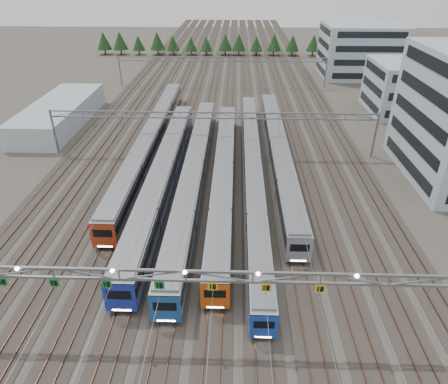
{
  "coord_description": "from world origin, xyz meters",
  "views": [
    {
      "loc": [
        4.01,
        -25.12,
        29.97
      ],
      "look_at": [
        2.55,
        20.59,
        3.5
      ],
      "focal_mm": 32.0,
      "sensor_mm": 36.0,
      "label": 1
    }
  ],
  "objects_px": {
    "train_a": "(152,138)",
    "depot_bldg_mid": "(404,87)",
    "train_f": "(278,151)",
    "depot_bldg_north": "(360,50)",
    "gantry_mid": "(213,120)",
    "gantry_far": "(222,63)",
    "train_d": "(224,172)",
    "gantry_near": "(185,279)",
    "train_e": "(253,166)",
    "train_b": "(164,173)",
    "train_c": "(195,170)",
    "west_shed": "(60,113)"
  },
  "relations": [
    {
      "from": "train_e",
      "to": "train_d",
      "type": "bearing_deg",
      "value": -150.38
    },
    {
      "from": "train_e",
      "to": "depot_bldg_mid",
      "type": "xyz_separation_m",
      "value": [
        34.62,
        33.41,
        3.64
      ]
    },
    {
      "from": "west_shed",
      "to": "depot_bldg_mid",
      "type": "bearing_deg",
      "value": 7.96
    },
    {
      "from": "train_f",
      "to": "train_c",
      "type": "bearing_deg",
      "value": -150.21
    },
    {
      "from": "train_d",
      "to": "gantry_near",
      "type": "height_order",
      "value": "gantry_near"
    },
    {
      "from": "depot_bldg_mid",
      "to": "train_b",
      "type": "bearing_deg",
      "value": -142.56
    },
    {
      "from": "gantry_near",
      "to": "train_c",
      "type": "bearing_deg",
      "value": 94.27
    },
    {
      "from": "gantry_mid",
      "to": "depot_bldg_mid",
      "type": "xyz_separation_m",
      "value": [
        41.37,
        25.01,
        -0.83
      ]
    },
    {
      "from": "gantry_near",
      "to": "west_shed",
      "type": "bearing_deg",
      "value": 121.13
    },
    {
      "from": "gantry_mid",
      "to": "gantry_near",
      "type": "bearing_deg",
      "value": -90.07
    },
    {
      "from": "train_c",
      "to": "gantry_near",
      "type": "xyz_separation_m",
      "value": [
        2.2,
        -29.48,
        4.9
      ]
    },
    {
      "from": "train_e",
      "to": "gantry_near",
      "type": "height_order",
      "value": "gantry_near"
    },
    {
      "from": "train_f",
      "to": "train_b",
      "type": "bearing_deg",
      "value": -153.64
    },
    {
      "from": "train_b",
      "to": "depot_bldg_mid",
      "type": "height_order",
      "value": "depot_bldg_mid"
    },
    {
      "from": "train_d",
      "to": "west_shed",
      "type": "relative_size",
      "value": 1.75
    },
    {
      "from": "depot_bldg_mid",
      "to": "train_d",
      "type": "bearing_deg",
      "value": -137.4
    },
    {
      "from": "train_c",
      "to": "gantry_near",
      "type": "bearing_deg",
      "value": -85.73
    },
    {
      "from": "train_b",
      "to": "train_d",
      "type": "bearing_deg",
      "value": 5.53
    },
    {
      "from": "train_d",
      "to": "gantry_far",
      "type": "xyz_separation_m",
      "value": [
        -2.25,
        55.96,
        4.27
      ]
    },
    {
      "from": "train_f",
      "to": "gantry_near",
      "type": "relative_size",
      "value": 0.96
    },
    {
      "from": "train_d",
      "to": "train_f",
      "type": "xyz_separation_m",
      "value": [
        9.0,
        8.05,
        0.06
      ]
    },
    {
      "from": "train_c",
      "to": "train_f",
      "type": "height_order",
      "value": "train_c"
    },
    {
      "from": "train_f",
      "to": "depot_bldg_mid",
      "type": "bearing_deg",
      "value": 42.83
    },
    {
      "from": "gantry_mid",
      "to": "train_a",
      "type": "bearing_deg",
      "value": 170.53
    },
    {
      "from": "train_e",
      "to": "train_f",
      "type": "relative_size",
      "value": 1.19
    },
    {
      "from": "train_a",
      "to": "train_c",
      "type": "xyz_separation_m",
      "value": [
        9.0,
        -12.52,
        -0.06
      ]
    },
    {
      "from": "train_f",
      "to": "depot_bldg_north",
      "type": "bearing_deg",
      "value": 64.75
    },
    {
      "from": "train_c",
      "to": "gantry_far",
      "type": "bearing_deg",
      "value": 87.68
    },
    {
      "from": "gantry_near",
      "to": "gantry_far",
      "type": "xyz_separation_m",
      "value": [
        0.05,
        85.12,
        -0.7
      ]
    },
    {
      "from": "depot_bldg_mid",
      "to": "train_c",
      "type": "bearing_deg",
      "value": -140.74
    },
    {
      "from": "train_f",
      "to": "west_shed",
      "type": "bearing_deg",
      "value": 158.45
    },
    {
      "from": "train_c",
      "to": "gantry_mid",
      "type": "xyz_separation_m",
      "value": [
        2.25,
        10.64,
        4.2
      ]
    },
    {
      "from": "gantry_near",
      "to": "depot_bldg_mid",
      "type": "distance_m",
      "value": 77.2
    },
    {
      "from": "train_a",
      "to": "gantry_far",
      "type": "bearing_deg",
      "value": 75.38
    },
    {
      "from": "train_c",
      "to": "depot_bldg_mid",
      "type": "bearing_deg",
      "value": 39.26
    },
    {
      "from": "train_c",
      "to": "gantry_mid",
      "type": "relative_size",
      "value": 1.01
    },
    {
      "from": "train_b",
      "to": "train_a",
      "type": "bearing_deg",
      "value": 108.17
    },
    {
      "from": "depot_bldg_mid",
      "to": "depot_bldg_north",
      "type": "bearing_deg",
      "value": 91.88
    },
    {
      "from": "train_b",
      "to": "train_f",
      "type": "distance_m",
      "value": 20.09
    },
    {
      "from": "train_c",
      "to": "depot_bldg_north",
      "type": "bearing_deg",
      "value": 58.45
    },
    {
      "from": "train_a",
      "to": "gantry_near",
      "type": "xyz_separation_m",
      "value": [
        11.2,
        -42.0,
        4.84
      ]
    },
    {
      "from": "depot_bldg_north",
      "to": "west_shed",
      "type": "distance_m",
      "value": 85.69
    },
    {
      "from": "train_c",
      "to": "west_shed",
      "type": "bearing_deg",
      "value": 140.71
    },
    {
      "from": "gantry_mid",
      "to": "gantry_far",
      "type": "relative_size",
      "value": 1.0
    },
    {
      "from": "train_c",
      "to": "train_f",
      "type": "bearing_deg",
      "value": 29.79
    },
    {
      "from": "train_c",
      "to": "gantry_far",
      "type": "relative_size",
      "value": 1.01
    },
    {
      "from": "train_a",
      "to": "depot_bldg_mid",
      "type": "distance_m",
      "value": 57.58
    },
    {
      "from": "gantry_near",
      "to": "gantry_mid",
      "type": "height_order",
      "value": "gantry_near"
    },
    {
      "from": "train_a",
      "to": "depot_bldg_north",
      "type": "bearing_deg",
      "value": 47.76
    },
    {
      "from": "train_d",
      "to": "train_e",
      "type": "relative_size",
      "value": 0.82
    }
  ]
}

